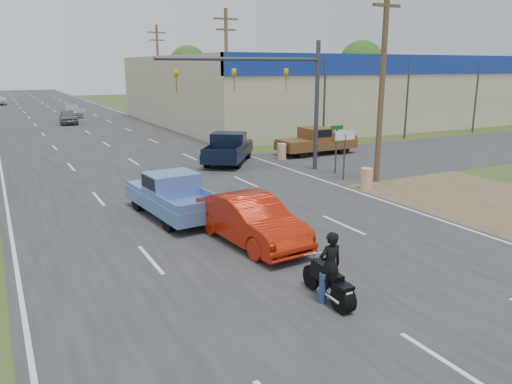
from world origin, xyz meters
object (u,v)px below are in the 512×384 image
navy_pickup (229,147)px  distant_car_silver (72,111)px  rider (330,269)px  red_convertible (251,221)px  brown_pickup (315,141)px  blue_pickup (171,194)px  motorcycle (331,285)px  distant_car_grey (68,117)px

navy_pickup → distant_car_silver: bearing=133.8°
rider → navy_pickup: navy_pickup is taller
red_convertible → brown_pickup: 17.57m
rider → brown_pickup: bearing=-121.3°
red_convertible → navy_pickup: size_ratio=0.85×
blue_pickup → distant_car_silver: 42.86m
navy_pickup → brown_pickup: (6.18, -0.06, -0.02)m
motorcycle → red_convertible: bearing=89.2°
red_convertible → blue_pickup: (-1.29, 4.22, 0.08)m
rider → red_convertible: bearing=-90.8°
rider → distant_car_grey: bearing=-88.0°
rider → blue_pickup: size_ratio=0.32×
red_convertible → navy_pickup: (5.35, 13.31, 0.12)m
motorcycle → brown_pickup: bearing=58.7°
red_convertible → brown_pickup: brown_pickup is taller
brown_pickup → distant_car_silver: (-10.35, 33.75, -0.21)m
distant_car_grey → distant_car_silver: size_ratio=0.89×
red_convertible → brown_pickup: (11.53, 13.25, 0.10)m
brown_pickup → distant_car_silver: bearing=16.7°
navy_pickup → brown_pickup: 6.18m
red_convertible → motorcycle: (-0.23, -4.65, -0.32)m
motorcycle → navy_pickup: bearing=74.8°
navy_pickup → brown_pickup: size_ratio=1.05×
distant_car_grey → distant_car_silver: distant_car_grey is taller
rider → distant_car_grey: 44.26m
distant_car_grey → red_convertible: bearing=-84.7°
motorcycle → rider: rider is taller
distant_car_grey → distant_car_silver: 7.48m
navy_pickup → distant_car_grey: navy_pickup is taller
rider → distant_car_grey: rider is taller
rider → navy_pickup: bearing=-105.3°
navy_pickup → motorcycle: bearing=-70.5°
motorcycle → rider: (0.00, 0.05, 0.39)m
rider → blue_pickup: bearing=-81.1°
blue_pickup → brown_pickup: (12.82, 9.03, 0.02)m
rider → distant_car_silver: 51.62m
blue_pickup → distant_car_silver: (2.47, 42.79, -0.19)m
motorcycle → distant_car_silver: bearing=90.5°
motorcycle → blue_pickup: (-1.06, 8.87, 0.40)m
motorcycle → navy_pickup: 18.81m
red_convertible → motorcycle: bearing=-98.2°
brown_pickup → distant_car_silver: 35.31m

